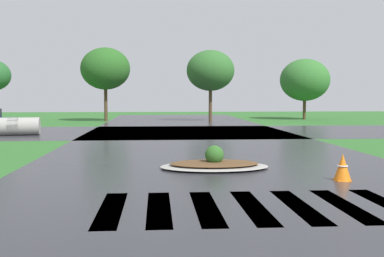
% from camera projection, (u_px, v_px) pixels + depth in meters
% --- Properties ---
extents(asphalt_roadway, '(11.75, 80.00, 0.01)m').
position_uv_depth(asphalt_roadway, '(220.00, 169.00, 14.01)').
color(asphalt_roadway, '#2B2B30').
rests_on(asphalt_roadway, ground).
extents(asphalt_cross_road, '(90.00, 10.57, 0.01)m').
position_uv_depth(asphalt_cross_road, '(188.00, 132.00, 28.43)').
color(asphalt_cross_road, '#2B2B30').
rests_on(asphalt_cross_road, ground).
extents(crosswalk_stripes, '(5.85, 2.96, 0.01)m').
position_uv_depth(crosswalk_stripes, '(253.00, 207.00, 9.22)').
color(crosswalk_stripes, white).
rests_on(crosswalk_stripes, ground).
extents(median_island, '(3.19, 2.05, 0.68)m').
position_uv_depth(median_island, '(214.00, 164.00, 14.11)').
color(median_island, '#9E9B93').
rests_on(median_island, ground).
extents(drainage_pipe_stack, '(2.81, 1.27, 0.96)m').
position_uv_depth(drainage_pipe_stack, '(14.00, 126.00, 25.91)').
color(drainage_pipe_stack, '#9E9B93').
rests_on(drainage_pipe_stack, ground).
extents(traffic_cone, '(0.44, 0.44, 0.69)m').
position_uv_depth(traffic_cone, '(343.00, 168.00, 12.04)').
color(traffic_cone, orange).
rests_on(traffic_cone, ground).
extents(background_treeline, '(37.60, 6.66, 6.14)m').
position_uv_depth(background_treeline, '(139.00, 74.00, 40.76)').
color(background_treeline, '#4C3823').
rests_on(background_treeline, ground).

